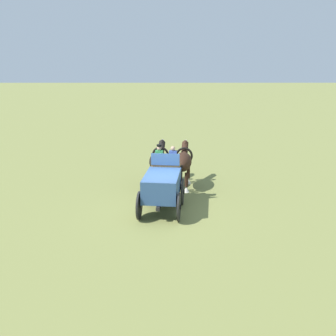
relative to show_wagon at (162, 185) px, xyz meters
name	(u,v)px	position (x,y,z in m)	size (l,w,h in m)	color
ground_plane	(162,211)	(-0.17, 0.02, -1.18)	(220.00, 220.00, 0.00)	olive
show_wagon	(162,185)	(0.00, 0.00, 0.00)	(5.56, 2.13, 2.72)	#2D4C7A
draft_horse_near	(159,161)	(3.49, 0.24, 0.20)	(3.01, 1.14, 2.25)	black
draft_horse_off	(183,162)	(3.34, -1.05, 0.18)	(3.15, 1.17, 2.23)	#331E14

